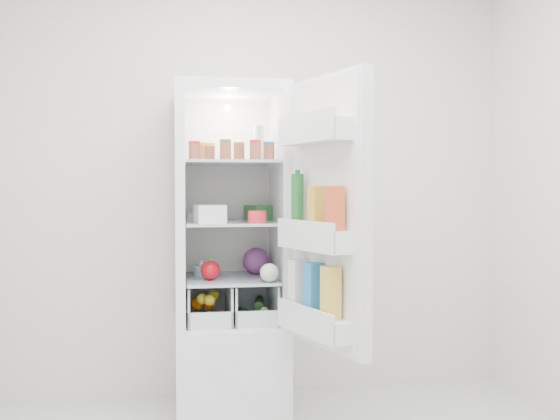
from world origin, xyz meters
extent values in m
cube|color=silver|center=(0.00, 1.50, 1.30)|extent=(3.00, 0.02, 2.60)
cube|color=silver|center=(0.00, -1.50, 1.30)|extent=(3.00, 0.02, 2.60)
cube|color=silver|center=(-0.20, 1.21, 0.25)|extent=(0.60, 0.60, 0.50)
cube|color=silver|center=(-0.20, 1.21, 1.77)|extent=(0.60, 0.60, 0.05)
cube|color=silver|center=(-0.20, 1.49, 1.12)|extent=(0.60, 0.05, 1.25)
cube|color=silver|center=(-0.47, 1.21, 1.12)|extent=(0.05, 0.60, 1.25)
cube|color=silver|center=(0.07, 1.21, 1.12)|extent=(0.05, 0.60, 1.25)
cube|color=white|center=(-0.20, 1.46, 1.12)|extent=(0.50, 0.01, 1.25)
sphere|color=white|center=(-0.20, 1.42, 1.71)|extent=(0.05, 0.05, 0.05)
cube|color=#A4B2C0|center=(-0.20, 1.19, 0.74)|extent=(0.49, 0.53, 0.01)
cube|color=#A4B2C0|center=(-0.20, 1.19, 1.05)|extent=(0.49, 0.53, 0.02)
cube|color=#A4B2C0|center=(-0.20, 1.19, 1.38)|extent=(0.49, 0.53, 0.02)
cylinder|color=#B21919|center=(-0.40, 1.05, 1.43)|extent=(0.06, 0.06, 0.08)
cylinder|color=gold|center=(-0.32, 1.10, 1.43)|extent=(0.06, 0.06, 0.08)
cylinder|color=#267226|center=(-0.24, 1.02, 1.43)|extent=(0.06, 0.06, 0.08)
cylinder|color=brown|center=(-0.16, 1.12, 1.43)|extent=(0.06, 0.06, 0.08)
cylinder|color=#B21919|center=(-0.08, 1.05, 1.43)|extent=(0.06, 0.06, 0.08)
cylinder|color=#194C8C|center=(0.00, 1.10, 1.43)|extent=(0.06, 0.06, 0.08)
cylinder|color=#BF8C19|center=(-0.36, 1.28, 1.43)|extent=(0.06, 0.06, 0.08)
cylinder|color=silver|center=(-0.04, 1.23, 1.49)|extent=(0.08, 0.08, 0.20)
cube|color=silver|center=(-0.32, 1.03, 1.10)|extent=(0.17, 0.17, 0.09)
cylinder|color=red|center=(-0.08, 0.98, 1.09)|extent=(0.11, 0.11, 0.06)
cube|color=silver|center=(-0.34, 1.29, 1.08)|extent=(0.21, 0.18, 0.05)
cube|color=#387C3A|center=(-0.03, 1.34, 1.10)|extent=(0.16, 0.18, 0.08)
sphere|color=#571E55|center=(-0.05, 1.29, 0.82)|extent=(0.15, 0.15, 0.15)
sphere|color=red|center=(-0.32, 1.10, 0.80)|extent=(0.10, 0.10, 0.10)
cylinder|color=#92C5D9|center=(-0.34, 1.24, 0.78)|extent=(0.16, 0.16, 0.06)
sphere|color=beige|center=(-0.02, 0.98, 0.80)|extent=(0.10, 0.10, 0.10)
sphere|color=orange|center=(-0.39, 1.06, 0.55)|extent=(0.07, 0.07, 0.07)
sphere|color=orange|center=(-0.32, 1.06, 0.55)|extent=(0.07, 0.07, 0.07)
sphere|color=orange|center=(-0.26, 1.06, 0.55)|extent=(0.07, 0.07, 0.07)
sphere|color=orange|center=(-0.39, 1.19, 0.61)|extent=(0.07, 0.07, 0.07)
sphere|color=orange|center=(-0.32, 1.19, 0.61)|extent=(0.07, 0.07, 0.07)
sphere|color=yellow|center=(-0.36, 1.12, 0.64)|extent=(0.06, 0.06, 0.06)
sphere|color=yellow|center=(-0.29, 1.24, 0.64)|extent=(0.06, 0.06, 0.06)
sphere|color=yellow|center=(-0.32, 1.08, 0.64)|extent=(0.06, 0.06, 0.06)
cylinder|color=#1B501A|center=(-0.12, 1.19, 0.54)|extent=(0.09, 0.21, 0.05)
cylinder|color=#1B501A|center=(-0.04, 1.24, 0.59)|extent=(0.08, 0.21, 0.05)
sphere|color=white|center=(-0.08, 1.06, 0.54)|extent=(0.05, 0.05, 0.05)
sphere|color=white|center=(-0.03, 1.08, 0.57)|extent=(0.05, 0.05, 0.05)
cube|color=silver|center=(0.23, 0.64, 1.12)|extent=(0.26, 0.59, 1.30)
cube|color=white|center=(0.19, 0.63, 1.12)|extent=(0.20, 0.53, 1.26)
cube|color=white|center=(0.15, 0.61, 1.50)|extent=(0.27, 0.51, 0.10)
cube|color=white|center=(0.15, 0.61, 1.00)|extent=(0.27, 0.51, 0.10)
cube|color=white|center=(0.15, 0.61, 0.60)|extent=(0.27, 0.51, 0.10)
sphere|color=#AA6B4C|center=(0.18, 0.49, 1.56)|extent=(0.05, 0.05, 0.05)
sphere|color=#AA6B4C|center=(0.16, 0.57, 1.56)|extent=(0.05, 0.05, 0.05)
sphere|color=#AA6B4C|center=(0.13, 0.64, 1.56)|extent=(0.05, 0.05, 0.05)
sphere|color=#AA6B4C|center=(0.10, 0.72, 1.56)|extent=(0.05, 0.05, 0.05)
sphere|color=#AA6B4C|center=(0.08, 0.80, 1.56)|extent=(0.05, 0.05, 0.05)
cylinder|color=#195724|center=(0.09, 0.75, 1.18)|extent=(0.06, 0.06, 0.26)
cube|color=gold|center=(0.15, 0.58, 1.15)|extent=(0.08, 0.08, 0.20)
cube|color=#E55128|center=(0.20, 0.44, 1.15)|extent=(0.08, 0.08, 0.20)
cube|color=white|center=(0.09, 0.75, 0.77)|extent=(0.09, 0.09, 0.24)
cube|color=#2986CF|center=(0.14, 0.61, 0.77)|extent=(0.09, 0.09, 0.24)
cube|color=yellow|center=(0.19, 0.47, 0.77)|extent=(0.09, 0.09, 0.24)
camera|label=1|loc=(-0.46, -2.25, 1.24)|focal=40.00mm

